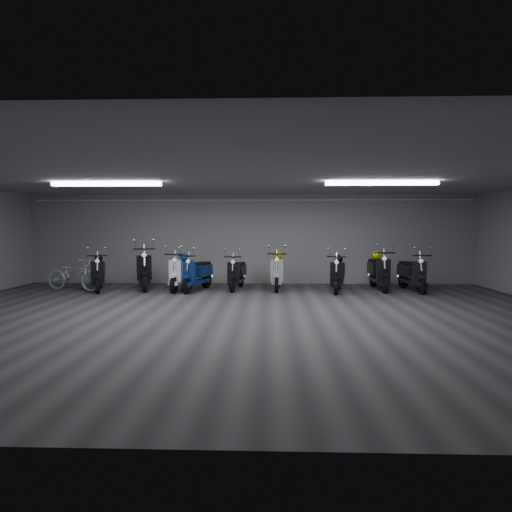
{
  "coord_description": "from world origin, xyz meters",
  "views": [
    {
      "loc": [
        0.58,
        -8.32,
        1.83
      ],
      "look_at": [
        0.24,
        2.5,
        1.05
      ],
      "focal_mm": 29.81,
      "sensor_mm": 36.0,
      "label": 1
    }
  ],
  "objects_px": {
    "scooter_7": "(338,269)",
    "scooter_8": "(379,266)",
    "bicycle": "(73,271)",
    "scooter_9": "(412,268)",
    "scooter_2": "(181,267)",
    "scooter_4": "(197,268)",
    "helmet_3": "(339,259)",
    "scooter_1": "(144,263)",
    "helmet_0": "(99,258)",
    "scooter_0": "(98,268)",
    "scooter_6": "(278,267)",
    "scooter_5": "(237,269)",
    "helmet_2": "(278,256)",
    "helmet_1": "(377,255)",
    "helmet_4": "(184,257)"
  },
  "relations": [
    {
      "from": "scooter_7",
      "to": "scooter_8",
      "type": "distance_m",
      "value": 1.27
    },
    {
      "from": "bicycle",
      "to": "scooter_9",
      "type": "bearing_deg",
      "value": -72.82
    },
    {
      "from": "scooter_2",
      "to": "scooter_4",
      "type": "relative_size",
      "value": 1.03
    },
    {
      "from": "scooter_2",
      "to": "helmet_3",
      "type": "relative_size",
      "value": 7.69
    },
    {
      "from": "scooter_1",
      "to": "helmet_0",
      "type": "height_order",
      "value": "scooter_1"
    },
    {
      "from": "scooter_2",
      "to": "scooter_0",
      "type": "bearing_deg",
      "value": -167.6
    },
    {
      "from": "scooter_6",
      "to": "scooter_7",
      "type": "bearing_deg",
      "value": -9.08
    },
    {
      "from": "helmet_0",
      "to": "scooter_5",
      "type": "bearing_deg",
      "value": 1.28
    },
    {
      "from": "helmet_0",
      "to": "helmet_3",
      "type": "relative_size",
      "value": 1.0
    },
    {
      "from": "scooter_2",
      "to": "scooter_8",
      "type": "bearing_deg",
      "value": 10.74
    },
    {
      "from": "bicycle",
      "to": "scooter_4",
      "type": "bearing_deg",
      "value": -72.87
    },
    {
      "from": "scooter_5",
      "to": "scooter_8",
      "type": "bearing_deg",
      "value": 9.41
    },
    {
      "from": "helmet_2",
      "to": "helmet_3",
      "type": "relative_size",
      "value": 1.24
    },
    {
      "from": "helmet_3",
      "to": "scooter_0",
      "type": "bearing_deg",
      "value": -178.08
    },
    {
      "from": "scooter_5",
      "to": "scooter_7",
      "type": "distance_m",
      "value": 2.84
    },
    {
      "from": "bicycle",
      "to": "helmet_2",
      "type": "bearing_deg",
      "value": -67.49
    },
    {
      "from": "scooter_0",
      "to": "helmet_2",
      "type": "xyz_separation_m",
      "value": [
        5.04,
        0.6,
        0.32
      ]
    },
    {
      "from": "helmet_1",
      "to": "scooter_9",
      "type": "bearing_deg",
      "value": -28.91
    },
    {
      "from": "scooter_0",
      "to": "scooter_7",
      "type": "xyz_separation_m",
      "value": [
        6.68,
        -0.0,
        -0.01
      ]
    },
    {
      "from": "scooter_4",
      "to": "helmet_4",
      "type": "relative_size",
      "value": 7.06
    },
    {
      "from": "scooter_2",
      "to": "scooter_6",
      "type": "xyz_separation_m",
      "value": [
        2.72,
        0.21,
        0.01
      ]
    },
    {
      "from": "scooter_4",
      "to": "bicycle",
      "type": "relative_size",
      "value": 0.98
    },
    {
      "from": "scooter_5",
      "to": "helmet_2",
      "type": "bearing_deg",
      "value": 22.68
    },
    {
      "from": "scooter_7",
      "to": "helmet_3",
      "type": "relative_size",
      "value": 7.38
    },
    {
      "from": "scooter_6",
      "to": "scooter_0",
      "type": "bearing_deg",
      "value": -172.74
    },
    {
      "from": "scooter_0",
      "to": "scooter_4",
      "type": "height_order",
      "value": "scooter_0"
    },
    {
      "from": "scooter_8",
      "to": "helmet_3",
      "type": "height_order",
      "value": "scooter_8"
    },
    {
      "from": "bicycle",
      "to": "helmet_2",
      "type": "distance_m",
      "value": 5.79
    },
    {
      "from": "helmet_1",
      "to": "helmet_2",
      "type": "distance_m",
      "value": 2.85
    },
    {
      "from": "scooter_8",
      "to": "helmet_1",
      "type": "height_order",
      "value": "scooter_8"
    },
    {
      "from": "scooter_2",
      "to": "helmet_0",
      "type": "height_order",
      "value": "scooter_2"
    },
    {
      "from": "helmet_3",
      "to": "helmet_4",
      "type": "relative_size",
      "value": 0.95
    },
    {
      "from": "helmet_3",
      "to": "scooter_8",
      "type": "bearing_deg",
      "value": 6.62
    },
    {
      "from": "scooter_0",
      "to": "scooter_2",
      "type": "bearing_deg",
      "value": -15.54
    },
    {
      "from": "scooter_5",
      "to": "scooter_6",
      "type": "xyz_separation_m",
      "value": [
        1.16,
        0.05,
        0.05
      ]
    },
    {
      "from": "scooter_8",
      "to": "scooter_1",
      "type": "bearing_deg",
      "value": 179.37
    },
    {
      "from": "scooter_2",
      "to": "scooter_8",
      "type": "relative_size",
      "value": 0.96
    },
    {
      "from": "scooter_9",
      "to": "scooter_2",
      "type": "bearing_deg",
      "value": 173.52
    },
    {
      "from": "scooter_7",
      "to": "scooter_9",
      "type": "distance_m",
      "value": 2.08
    },
    {
      "from": "scooter_6",
      "to": "helmet_2",
      "type": "xyz_separation_m",
      "value": [
        0.01,
        0.25,
        0.3
      ]
    },
    {
      "from": "helmet_0",
      "to": "helmet_1",
      "type": "bearing_deg",
      "value": 2.8
    },
    {
      "from": "scooter_2",
      "to": "helmet_2",
      "type": "height_order",
      "value": "scooter_2"
    },
    {
      "from": "scooter_6",
      "to": "helmet_1",
      "type": "relative_size",
      "value": 6.65
    },
    {
      "from": "scooter_7",
      "to": "helmet_3",
      "type": "xyz_separation_m",
      "value": [
        0.06,
        0.23,
        0.26
      ]
    },
    {
      "from": "scooter_1",
      "to": "scooter_2",
      "type": "height_order",
      "value": "scooter_1"
    },
    {
      "from": "scooter_0",
      "to": "scooter_6",
      "type": "height_order",
      "value": "scooter_6"
    },
    {
      "from": "helmet_0",
      "to": "scooter_2",
      "type": "bearing_deg",
      "value": -1.71
    },
    {
      "from": "scooter_6",
      "to": "scooter_9",
      "type": "bearing_deg",
      "value": -0.22
    },
    {
      "from": "scooter_1",
      "to": "helmet_0",
      "type": "relative_size",
      "value": 8.73
    },
    {
      "from": "scooter_6",
      "to": "helmet_1",
      "type": "distance_m",
      "value": 2.89
    }
  ]
}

